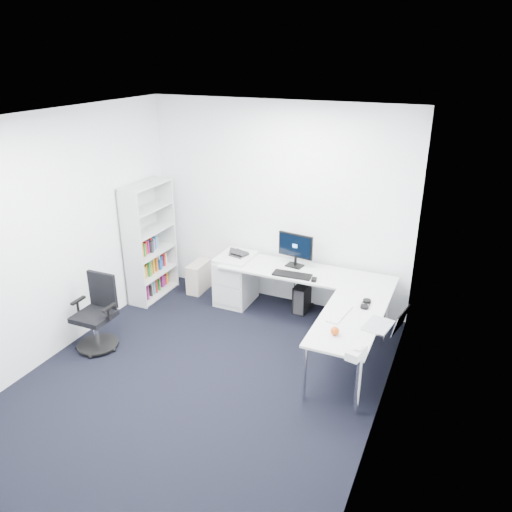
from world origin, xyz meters
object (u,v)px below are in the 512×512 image
at_px(bookshelf, 150,241).
at_px(task_chair, 94,314).
at_px(l_desk, 297,305).
at_px(monitor, 295,250).
at_px(laptop, 379,315).

bearing_deg(bookshelf, task_chair, -82.61).
relative_size(l_desk, monitor, 4.66).
height_order(monitor, laptop, monitor).
bearing_deg(monitor, task_chair, -126.96).
bearing_deg(laptop, task_chair, -156.96).
height_order(l_desk, bookshelf, bookshelf).
xyz_separation_m(task_chair, laptop, (3.10, 0.70, 0.33)).
xyz_separation_m(monitor, laptop, (1.30, -1.09, -0.10)).
xyz_separation_m(l_desk, bookshelf, (-2.17, 0.05, 0.49)).
distance_m(task_chair, monitor, 2.57).
height_order(bookshelf, laptop, bookshelf).
distance_m(l_desk, laptop, 1.37).
bearing_deg(monitor, bookshelf, -161.31).
xyz_separation_m(l_desk, laptop, (1.11, -0.67, 0.45)).
height_order(bookshelf, monitor, bookshelf).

